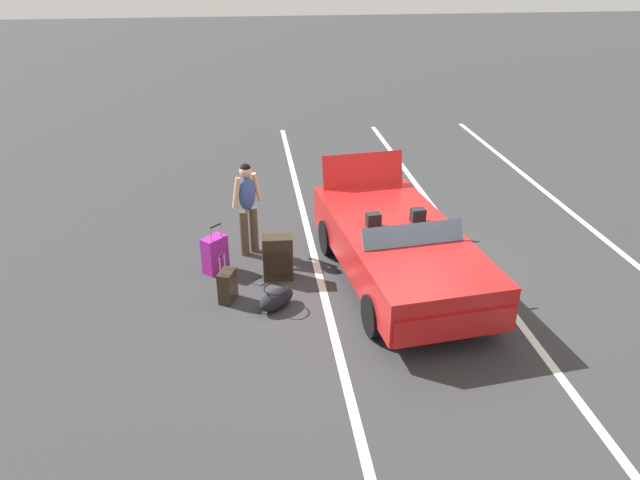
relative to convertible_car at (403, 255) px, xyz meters
name	(u,v)px	position (x,y,z in m)	size (l,w,h in m)	color
ground_plane	(397,282)	(-0.20, -0.02, -0.59)	(80.00, 80.00, 0.00)	#333335
lot_line_near	(322,287)	(-0.20, -1.24, -0.59)	(18.00, 0.12, 0.01)	silver
lot_line_mid	(485,276)	(-0.20, 1.46, -0.59)	(18.00, 0.12, 0.01)	silver
lot_line_far	(638,266)	(-0.20, 4.16, -0.59)	(18.00, 0.12, 0.01)	silver
convertible_car	(403,255)	(0.00, 0.00, 0.00)	(4.31, 2.22, 1.54)	red
suitcase_large_black	(278,258)	(-0.58, -1.91, -0.22)	(0.32, 0.49, 0.74)	#2D2319
suitcase_medium_bright	(215,254)	(-0.94, -2.92, -0.28)	(0.45, 0.45, 0.86)	#991E8C
suitcase_small_carryon	(227,286)	(0.01, -2.71, -0.34)	(0.39, 0.30, 0.79)	#2D2319
duffel_bag	(276,299)	(0.32, -1.99, -0.43)	(0.65, 0.68, 0.34)	black
traveler_person	(247,204)	(-1.53, -2.35, 0.34)	(0.41, 0.55, 1.65)	#4C3F2D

